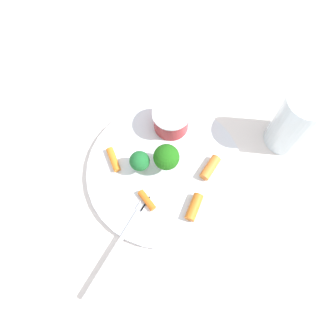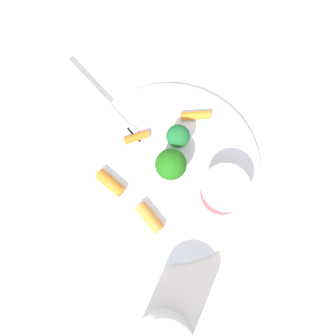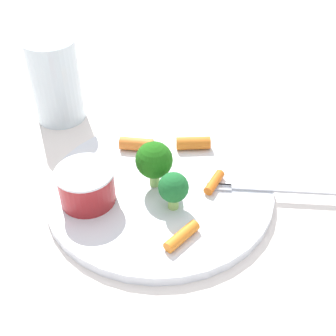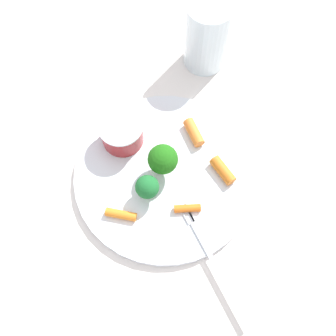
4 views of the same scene
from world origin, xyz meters
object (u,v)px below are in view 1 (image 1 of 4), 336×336
at_px(carrot_stick_1, 194,207).
at_px(carrot_stick_2, 210,168).
at_px(fork, 119,242).
at_px(drinking_glass, 295,121).
at_px(plate, 165,170).
at_px(broccoli_floret_1, 167,158).
at_px(carrot_stick_0, 147,200).
at_px(sauce_cup, 171,120).
at_px(broccoli_floret_0, 140,161).
at_px(carrot_stick_3, 113,160).

xyz_separation_m(carrot_stick_1, carrot_stick_2, (-0.00, 0.07, 0.00)).
xyz_separation_m(carrot_stick_1, fork, (-0.08, -0.10, -0.01)).
bearing_deg(carrot_stick_1, drinking_glass, 65.51).
distance_m(plate, carrot_stick_1, 0.08).
height_order(broccoli_floret_1, carrot_stick_2, broccoli_floret_1).
xyz_separation_m(carrot_stick_0, carrot_stick_1, (0.07, 0.02, 0.00)).
xyz_separation_m(sauce_cup, broccoli_floret_0, (-0.01, -0.10, 0.01)).
bearing_deg(carrot_stick_1, carrot_stick_0, -161.94).
bearing_deg(carrot_stick_2, fork, -113.12).
relative_size(broccoli_floret_1, carrot_stick_1, 1.33).
height_order(broccoli_floret_0, broccoli_floret_1, broccoli_floret_1).
bearing_deg(broccoli_floret_1, plate, -107.64).
xyz_separation_m(carrot_stick_0, carrot_stick_2, (0.07, 0.10, 0.00)).
height_order(sauce_cup, drinking_glass, drinking_glass).
xyz_separation_m(broccoli_floret_0, carrot_stick_2, (0.10, 0.05, -0.02)).
bearing_deg(drinking_glass, plate, -136.32).
relative_size(broccoli_floret_0, broccoli_floret_1, 0.79).
distance_m(carrot_stick_2, carrot_stick_3, 0.16).
bearing_deg(drinking_glass, carrot_stick_2, -127.68).
bearing_deg(fork, broccoli_floret_1, 86.72).
bearing_deg(plate, broccoli_floret_1, 72.36).
bearing_deg(carrot_stick_0, plate, 90.59).
distance_m(broccoli_floret_0, fork, 0.13).
distance_m(sauce_cup, carrot_stick_0, 0.15).
bearing_deg(broccoli_floret_0, carrot_stick_1, -12.06).
height_order(carrot_stick_1, carrot_stick_3, carrot_stick_1).
relative_size(carrot_stick_3, fork, 0.24).
distance_m(broccoli_floret_1, carrot_stick_0, 0.08).
distance_m(carrot_stick_3, fork, 0.14).
height_order(carrot_stick_0, fork, carrot_stick_0).
xyz_separation_m(carrot_stick_1, drinking_glass, (0.09, 0.19, 0.04)).
bearing_deg(plate, drinking_glass, 43.68).
relative_size(broccoli_floret_0, carrot_stick_3, 1.07).
relative_size(broccoli_floret_1, drinking_glass, 0.49).
height_order(plate, drinking_glass, drinking_glass).
bearing_deg(carrot_stick_1, broccoli_floret_1, 146.94).
bearing_deg(carrot_stick_2, plate, -153.97).
distance_m(carrot_stick_0, drinking_glass, 0.27).
xyz_separation_m(carrot_stick_3, fork, (0.08, -0.11, -0.00)).
relative_size(carrot_stick_0, fork, 0.21).
distance_m(carrot_stick_3, drinking_glass, 0.31).
relative_size(carrot_stick_0, carrot_stick_3, 0.86).
bearing_deg(carrot_stick_3, carrot_stick_2, 21.41).
xyz_separation_m(broccoli_floret_1, carrot_stick_2, (0.07, 0.03, -0.03)).
xyz_separation_m(sauce_cup, drinking_glass, (0.19, 0.07, 0.03)).
height_order(carrot_stick_0, drinking_glass, drinking_glass).
bearing_deg(carrot_stick_0, broccoli_floret_1, 89.02).
distance_m(sauce_cup, fork, 0.22).
height_order(broccoli_floret_0, carrot_stick_1, broccoli_floret_0).
bearing_deg(sauce_cup, drinking_glass, 21.56).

